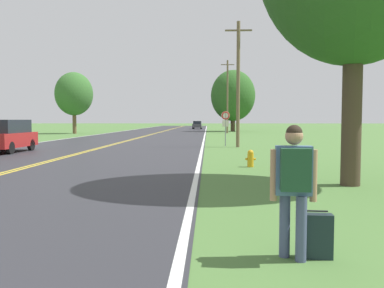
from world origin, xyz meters
name	(u,v)px	position (x,y,z in m)	size (l,w,h in m)	color
hitchhiker_person	(294,178)	(8.19, 3.32, 1.10)	(0.61, 0.45, 1.79)	#475175
suitcase	(315,236)	(8.51, 3.42, 0.30)	(0.46, 0.21, 0.65)	#19282D
fire_hydrant	(251,158)	(8.74, 13.96, 0.34)	(0.41, 0.25, 0.68)	gold
traffic_sign	(226,120)	(8.29, 26.47, 1.84)	(0.60, 0.10, 2.45)	gray
utility_pole_midground	(238,82)	(9.08, 25.52, 4.36)	(1.80, 0.24, 8.40)	brown
utility_pole_far	(227,96)	(9.73, 54.19, 5.15)	(1.80, 0.24, 9.97)	brown
tree_left_verge	(74,94)	(-10.69, 51.37, 5.26)	(4.96, 4.96, 8.13)	brown
tree_behind_sign	(233,96)	(11.00, 62.46, 5.64)	(6.97, 6.97, 9.66)	#473828
car_red_suv_approaching	(6,135)	(-4.41, 20.59, 0.97)	(1.99, 4.31, 1.86)	black
car_dark_grey_sedan_mid_near	(197,125)	(4.95, 79.18, 0.82)	(1.91, 4.67, 1.59)	black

